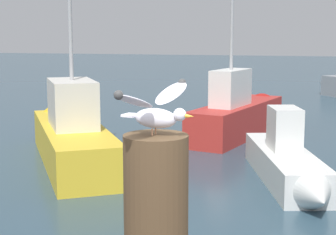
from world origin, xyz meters
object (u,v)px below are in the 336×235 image
(mooring_post, at_px, (156,224))
(boat_yellow, at_px, (70,133))
(seagull, at_px, (156,109))
(boat_red, at_px, (241,113))
(boat_white, at_px, (289,165))

(mooring_post, distance_m, boat_yellow, 9.14)
(mooring_post, height_order, seagull, seagull)
(boat_red, distance_m, boat_white, 4.87)
(seagull, relative_size, boat_white, 0.16)
(boat_red, relative_size, boat_white, 1.22)
(seagull, xyz_separation_m, boat_yellow, (-4.17, 8.04, -1.78))
(seagull, bearing_deg, mooring_post, 167.23)
(mooring_post, xyz_separation_m, boat_red, (-0.88, 11.75, -1.18))
(mooring_post, height_order, boat_red, boat_red)
(mooring_post, distance_m, boat_white, 7.24)
(seagull, distance_m, boat_yellow, 9.23)
(seagull, relative_size, boat_red, 0.13)
(boat_red, distance_m, boat_yellow, 4.96)
(boat_red, relative_size, boat_yellow, 0.94)
(mooring_post, xyz_separation_m, seagull, (0.00, -0.00, 0.60))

